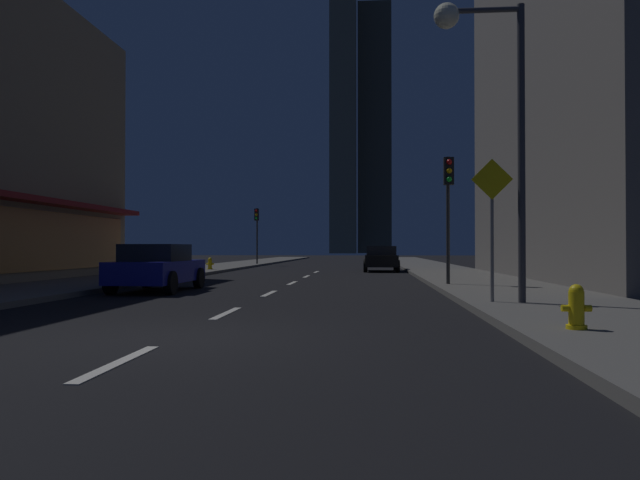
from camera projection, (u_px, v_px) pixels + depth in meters
name	position (u px, v px, depth m)	size (l,w,h in m)	color
ground_plane	(326.00, 268.00, 40.71)	(78.00, 136.00, 0.10)	black
sidewalk_right	(429.00, 267.00, 40.14)	(4.00, 76.00, 0.15)	#605E59
sidewalk_left	(227.00, 266.00, 41.28)	(4.00, 76.00, 0.15)	#605E59
lane_marking_center	(282.00, 288.00, 19.78)	(0.16, 28.20, 0.01)	silver
skyscraper_distant_tall	(343.00, 115.00, 153.21)	(6.68, 8.49, 71.47)	#65604C
skyscraper_distant_mid	(375.00, 128.00, 159.42)	(8.94, 5.22, 67.29)	#403C30
car_parked_near	(157.00, 267.00, 18.20)	(1.98, 4.24, 1.45)	navy
car_parked_far	(381.00, 258.00, 33.76)	(1.98, 4.24, 1.45)	black
fire_hydrant_yellow_near	(576.00, 308.00, 8.62)	(0.42, 0.30, 0.65)	yellow
fire_hydrant_far_left	(210.00, 264.00, 32.85)	(0.42, 0.30, 0.65)	gold
traffic_light_near_right	(448.00, 191.00, 19.40)	(0.32, 0.48, 4.20)	#2D2D2D
traffic_light_far_left	(257.00, 223.00, 44.51)	(0.32, 0.48, 4.20)	#2D2D2D
street_lamp_right	(483.00, 78.00, 12.94)	(1.96, 0.56, 6.58)	#38383D
pedestrian_crossing_sign	(492.00, 217.00, 13.04)	(0.91, 0.08, 3.15)	slate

